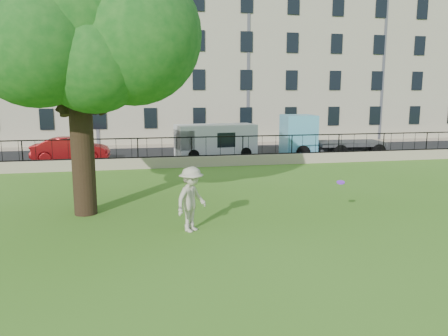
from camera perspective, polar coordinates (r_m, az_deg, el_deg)
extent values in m
plane|color=#3E711B|center=(13.52, 2.12, -8.30)|extent=(120.00, 120.00, 0.00)
cube|color=tan|center=(24.98, -4.24, 0.83)|extent=(50.00, 0.40, 0.60)
cube|color=black|center=(24.93, -4.25, 1.58)|extent=(50.00, 0.05, 0.06)
cube|color=black|center=(24.80, -4.28, 4.03)|extent=(50.00, 0.05, 0.06)
cube|color=black|center=(29.64, -5.35, 1.67)|extent=(60.00, 9.00, 0.01)
cube|color=tan|center=(34.77, -6.25, 2.95)|extent=(60.00, 1.40, 0.12)
cube|color=#B1AB8D|center=(40.27, -7.16, 13.05)|extent=(56.00, 10.00, 13.00)
cylinder|color=black|center=(15.73, -17.96, 1.82)|extent=(0.78, 0.78, 4.28)
sphere|color=#165217|center=(15.79, -18.88, 18.43)|extent=(5.96, 5.96, 5.96)
sphere|color=#165217|center=(14.79, -11.92, 16.61)|extent=(4.47, 4.47, 4.47)
sphere|color=#165217|center=(16.78, -24.08, 16.19)|extent=(4.82, 4.82, 4.82)
imported|color=#B8AD95|center=(13.33, -4.27, -4.11)|extent=(1.44, 1.44, 2.00)
cylinder|color=#8427E2|center=(15.09, 14.99, -1.82)|extent=(0.31, 0.30, 0.12)
imported|color=maroon|center=(28.33, -19.36, 2.28)|extent=(4.59, 1.73, 1.49)
cube|color=silver|center=(28.51, -1.11, 3.55)|extent=(5.34, 2.64, 2.15)
cube|color=#59ABD1|center=(29.84, 13.87, 4.13)|extent=(6.70, 2.75, 2.75)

